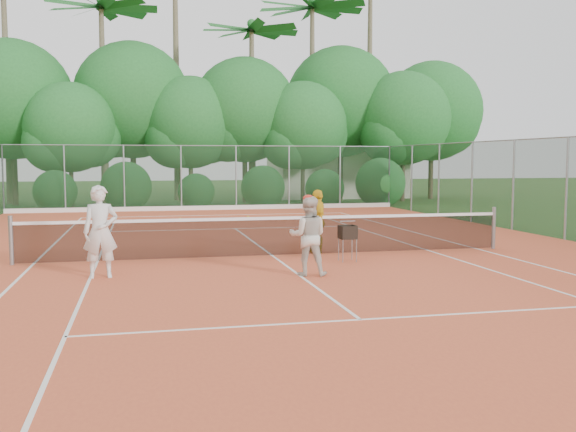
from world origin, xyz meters
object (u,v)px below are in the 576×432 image
object	(u,v)px
player_center_grp	(308,236)
player_yellow	(318,221)
ball_hopper	(348,233)
player_white	(100,232)

from	to	relation	value
player_center_grp	player_yellow	bearing A→B (deg)	71.07
player_yellow	ball_hopper	world-z (taller)	player_yellow
player_center_grp	ball_hopper	bearing A→B (deg)	48.94
player_white	player_yellow	distance (m)	5.63
player_center_grp	player_yellow	xyz separation A→B (m)	(1.04, 3.03, -0.01)
player_center_grp	player_yellow	world-z (taller)	player_center_grp
player_yellow	ball_hopper	xyz separation A→B (m)	(0.30, -1.49, -0.14)
player_white	player_yellow	world-z (taller)	player_white
player_white	player_yellow	bearing A→B (deg)	21.31
player_white	ball_hopper	xyz separation A→B (m)	(5.42, 0.86, -0.26)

